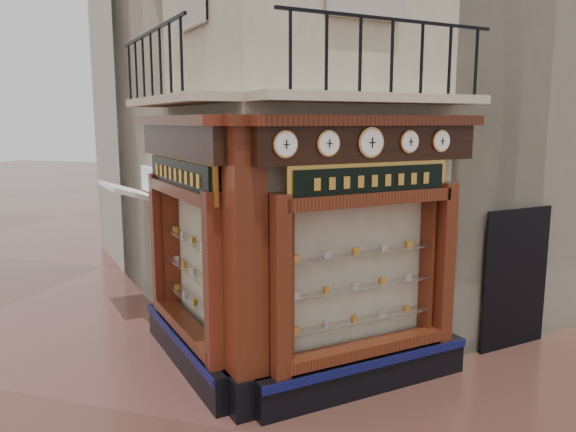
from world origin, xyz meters
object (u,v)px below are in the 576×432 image
at_px(clock_b, 328,143).
at_px(clock_c, 371,142).
at_px(awning, 136,317).
at_px(clock_e, 441,141).
at_px(clock_a, 285,144).
at_px(corner_pilaster, 246,273).
at_px(signboard_left, 180,174).
at_px(signboard_right, 372,180).
at_px(clock_d, 409,142).

distance_m(clock_b, clock_c, 0.66).
distance_m(clock_b, awning, 6.27).
distance_m(clock_e, awning, 6.96).
relative_size(clock_a, clock_b, 1.00).
distance_m(corner_pilaster, signboard_left, 2.12).
bearing_deg(corner_pilaster, clock_e, -8.49).
bearing_deg(clock_c, signboard_right, 45.05).
relative_size(clock_a, clock_c, 0.83).
relative_size(clock_a, signboard_left, 0.15).
height_order(awning, signboard_left, signboard_left).
height_order(corner_pilaster, signboard_right, corner_pilaster).
bearing_deg(clock_e, clock_c, -180.00).
height_order(corner_pilaster, clock_e, corner_pilaster).
xyz_separation_m(corner_pilaster, awning, (-3.52, 2.81, -1.95)).
bearing_deg(clock_a, signboard_left, 107.35).
relative_size(awning, signboard_right, 0.84).
xyz_separation_m(corner_pilaster, clock_d, (1.92, 1.32, 1.67)).
xyz_separation_m(corner_pilaster, clock_e, (2.32, 1.72, 1.67)).
height_order(clock_b, clock_c, clock_c).
bearing_deg(corner_pilaster, clock_d, -10.58).
bearing_deg(clock_c, clock_a, -180.00).
distance_m(clock_a, clock_e, 2.50).
bearing_deg(awning, signboard_right, -154.86).
bearing_deg(clock_c, corner_pilaster, 165.40).
relative_size(clock_a, clock_d, 1.07).
bearing_deg(clock_b, corner_pilaster, 156.41).
relative_size(clock_b, clock_d, 1.07).
bearing_deg(clock_b, signboard_right, 8.15).
height_order(corner_pilaster, clock_a, corner_pilaster).
bearing_deg(corner_pilaster, awning, 96.37).
height_order(clock_b, signboard_left, clock_b).
bearing_deg(awning, clock_c, -156.43).
bearing_deg(awning, clock_d, -150.39).
distance_m(clock_a, signboard_right, 1.48).
relative_size(clock_d, signboard_left, 0.14).
height_order(clock_a, clock_c, clock_c).
xyz_separation_m(clock_a, awning, (-4.08, 2.86, -3.62)).
xyz_separation_m(clock_b, signboard_left, (-2.45, 0.62, -0.52)).
distance_m(corner_pilaster, clock_a, 1.76).
xyz_separation_m(clock_b, clock_d, (0.93, 0.93, -0.00)).
bearing_deg(signboard_right, awning, 115.14).
relative_size(clock_b, clock_e, 1.07).
height_order(clock_a, signboard_left, clock_a).
height_order(corner_pilaster, clock_c, corner_pilaster).
bearing_deg(corner_pilaster, clock_a, -49.58).
relative_size(corner_pilaster, signboard_left, 1.79).
relative_size(clock_c, clock_d, 1.30).
bearing_deg(clock_d, signboard_right, 168.36).
bearing_deg(clock_a, clock_e, 0.00).
xyz_separation_m(clock_a, clock_b, (0.43, 0.43, 0.00)).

